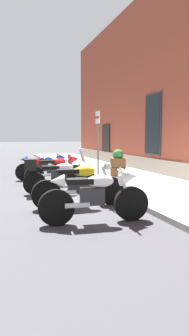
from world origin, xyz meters
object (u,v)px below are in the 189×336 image
at_px(motorcycle_yellow_naked, 81,186).
at_px(barrel_planter, 118,164).
at_px(motorcycle_blue_sport, 46,165).
at_px(motorcycle_white_sport, 99,193).
at_px(parking_sign, 98,134).
at_px(motorcycle_red_sport, 58,168).
at_px(motorcycle_silver_touring, 57,175).

distance_m(motorcycle_yellow_naked, barrel_planter, 4.47).
bearing_deg(motorcycle_blue_sport, barrel_planter, 75.87).
distance_m(motorcycle_white_sport, parking_sign, 5.15).
bearing_deg(motorcycle_white_sport, motorcycle_red_sport, 178.24).
relative_size(parking_sign, barrel_planter, 2.39).
xyz_separation_m(motorcycle_yellow_naked, barrel_planter, (-3.66, 2.56, 0.06)).
distance_m(motorcycle_yellow_naked, parking_sign, 4.03).
xyz_separation_m(motorcycle_white_sport, parking_sign, (-4.72, 1.70, 1.12)).
bearing_deg(motorcycle_white_sport, barrel_planter, 152.27).
bearing_deg(motorcycle_silver_touring, barrel_planter, 125.62).
height_order(motorcycle_white_sport, barrel_planter, barrel_planter).
relative_size(motorcycle_red_sport, motorcycle_yellow_naked, 0.92).
bearing_deg(barrel_planter, parking_sign, -77.58).
bearing_deg(parking_sign, motorcycle_silver_touring, -46.54).
height_order(motorcycle_blue_sport, motorcycle_red_sport, motorcycle_red_sport).
bearing_deg(barrel_planter, motorcycle_silver_touring, -54.38).
relative_size(motorcycle_red_sport, motorcycle_white_sport, 0.97).
height_order(motorcycle_silver_touring, barrel_planter, motorcycle_silver_touring).
bearing_deg(barrel_planter, motorcycle_blue_sport, -104.13).
bearing_deg(motorcycle_silver_touring, motorcycle_blue_sport, 176.93).
distance_m(motorcycle_silver_touring, motorcycle_yellow_naked, 1.69).
xyz_separation_m(motorcycle_silver_touring, parking_sign, (-1.79, 1.89, 1.15)).
bearing_deg(motorcycle_red_sport, motorcycle_silver_touring, -12.96).
bearing_deg(motorcycle_blue_sport, motorcycle_silver_touring, -3.07).
relative_size(motorcycle_blue_sport, motorcycle_red_sport, 1.01).
bearing_deg(parking_sign, motorcycle_white_sport, -19.83).
bearing_deg(barrel_planter, motorcycle_yellow_naked, -34.98).
relative_size(motorcycle_blue_sport, motorcycle_yellow_naked, 0.93).
height_order(motorcycle_red_sport, motorcycle_silver_touring, motorcycle_silver_touring).
distance_m(motorcycle_red_sport, motorcycle_yellow_naked, 3.06).
xyz_separation_m(motorcycle_white_sport, barrel_planter, (-4.92, 2.59, -0.01)).
height_order(motorcycle_red_sport, motorcycle_yellow_naked, motorcycle_red_sport).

